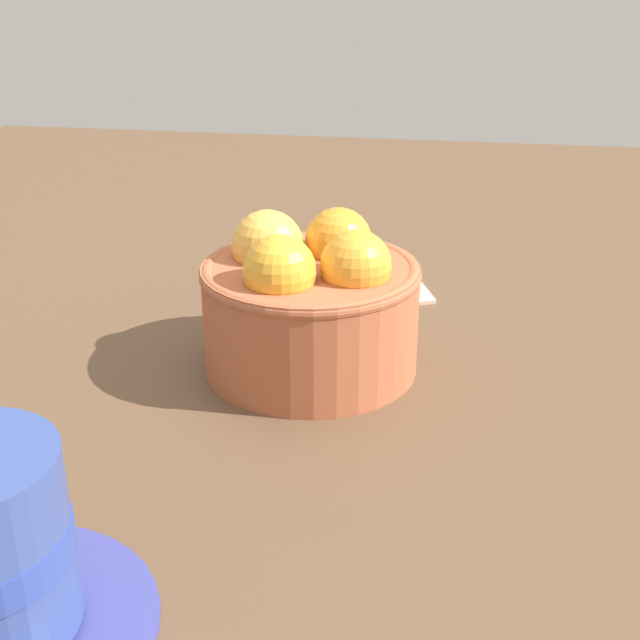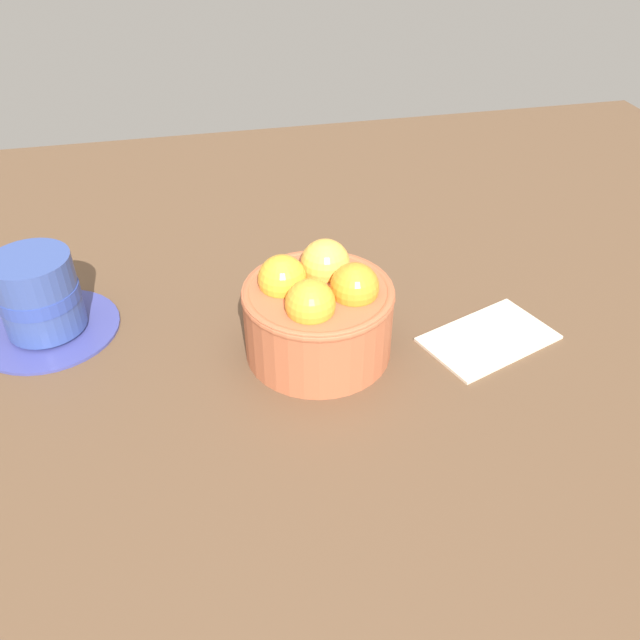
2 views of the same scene
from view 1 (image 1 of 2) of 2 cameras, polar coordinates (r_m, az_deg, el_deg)
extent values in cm
cube|color=brown|center=(58.29, -0.59, -5.08)|extent=(141.25, 117.40, 4.50)
cylinder|color=#AD5938|center=(55.70, -0.62, 0.15)|extent=(13.78, 13.78, 7.09)
torus|color=#AD5938|center=(54.50, -0.63, 3.17)|extent=(13.98, 13.98, 1.00)
sphere|color=orange|center=(52.47, 2.36, 3.60)|extent=(4.38, 4.38, 4.38)
sphere|color=orange|center=(56.73, 1.22, 5.20)|extent=(4.41, 4.41, 4.41)
sphere|color=#F8B145|center=(55.92, -3.45, 4.88)|extent=(4.66, 4.66, 4.66)
sphere|color=gold|center=(51.59, -2.67, 3.23)|extent=(4.43, 4.43, 4.43)
cube|color=beige|center=(72.00, 3.23, 2.98)|extent=(14.45, 11.49, 0.60)
camera|label=2|loc=(0.57, 61.31, 27.43)|focal=36.82mm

